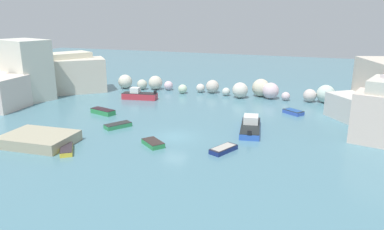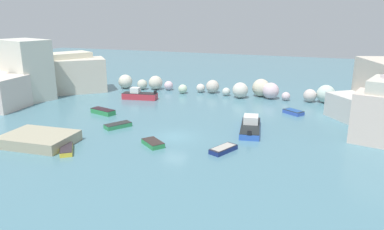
# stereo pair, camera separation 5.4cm
# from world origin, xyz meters

# --- Properties ---
(cove_water) EXTENTS (160.00, 160.00, 0.00)m
(cove_water) POSITION_xyz_m (0.00, 0.00, 0.00)
(cove_water) COLOR teal
(cove_water) RESTS_ON ground
(cliff_headland_left) EXTENTS (18.50, 21.85, 8.90)m
(cliff_headland_left) POSITION_xyz_m (-28.80, 10.08, 2.77)
(cliff_headland_left) COLOR beige
(cliff_headland_left) RESTS_ON ground
(rock_breakwater) EXTENTS (35.24, 4.74, 2.76)m
(rock_breakwater) POSITION_xyz_m (0.15, 21.55, 1.16)
(rock_breakwater) COLOR beige
(rock_breakwater) RESTS_ON ground
(stone_dock) EXTENTS (7.07, 5.32, 1.05)m
(stone_dock) POSITION_xyz_m (-11.85, -6.77, 0.53)
(stone_dock) COLOR tan
(stone_dock) RESTS_ON ground
(moored_boat_0) EXTENTS (2.28, 3.17, 0.49)m
(moored_boat_0) POSITION_xyz_m (6.00, -2.34, 0.26)
(moored_boat_0) COLOR navy
(moored_boat_0) RESTS_ON cove_water
(moored_boat_1) EXTENTS (5.45, 2.46, 1.77)m
(moored_boat_1) POSITION_xyz_m (-11.86, 14.24, 0.61)
(moored_boat_1) COLOR #BC303C
(moored_boat_1) RESTS_ON cove_water
(moored_boat_2) EXTENTS (3.66, 2.16, 0.66)m
(moored_boat_2) POSITION_xyz_m (-12.27, 5.12, 0.33)
(moored_boat_2) COLOR #2F8C4C
(moored_boat_2) RESTS_ON cove_water
(moored_boat_3) EXTENTS (2.65, 3.02, 0.47)m
(moored_boat_3) POSITION_xyz_m (-7.89, -7.57, 0.23)
(moored_boat_3) COLOR yellow
(moored_boat_3) RESTS_ON cove_water
(moored_boat_4) EXTENTS (3.16, 6.94, 1.52)m
(moored_boat_4) POSITION_xyz_m (7.10, 4.93, 0.51)
(moored_boat_4) COLOR blue
(moored_boat_4) RESTS_ON cove_water
(moored_boat_5) EXTENTS (2.64, 3.23, 0.50)m
(moored_boat_5) POSITION_xyz_m (-7.37, 0.75, 0.25)
(moored_boat_5) COLOR #308D53
(moored_boat_5) RESTS_ON cove_water
(moored_boat_6) EXTENTS (2.88, 2.66, 0.50)m
(moored_boat_6) POSITION_xyz_m (-0.98, -3.18, 0.25)
(moored_boat_6) COLOR #2F8C4C
(moored_boat_6) RESTS_ON cove_water
(moored_boat_7) EXTENTS (2.86, 2.59, 0.53)m
(moored_boat_7) POSITION_xyz_m (10.94, 13.69, 0.28)
(moored_boat_7) COLOR #3252B2
(moored_boat_7) RESTS_ON cove_water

